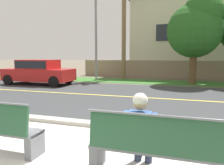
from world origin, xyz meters
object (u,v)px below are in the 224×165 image
(seated_person_blue, at_px, (141,129))
(shade_tree_far_left, at_px, (197,26))
(car_red_near, at_px, (39,71))
(bench_right, at_px, (153,148))
(streetlamp, at_px, (97,27))

(seated_person_blue, xyz_separation_m, shade_tree_far_left, (1.43, 11.18, 2.87))
(car_red_near, relative_size, shade_tree_far_left, 0.79)
(seated_person_blue, xyz_separation_m, car_red_near, (-7.84, 8.32, 0.18))
(bench_right, height_order, streetlamp, streetlamp)
(seated_person_blue, xyz_separation_m, streetlamp, (-5.15, 11.50, 3.12))
(bench_right, distance_m, streetlamp, 13.27)
(streetlamp, bearing_deg, car_red_near, -130.23)
(bench_right, relative_size, shade_tree_far_left, 0.35)
(seated_person_blue, relative_size, shade_tree_far_left, 0.23)
(bench_right, relative_size, car_red_near, 0.45)
(bench_right, height_order, car_red_near, car_red_near)
(car_red_near, bearing_deg, seated_person_blue, -46.70)
(car_red_near, height_order, streetlamp, streetlamp)
(seated_person_blue, relative_size, car_red_near, 0.29)
(seated_person_blue, height_order, shade_tree_far_left, shade_tree_far_left)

